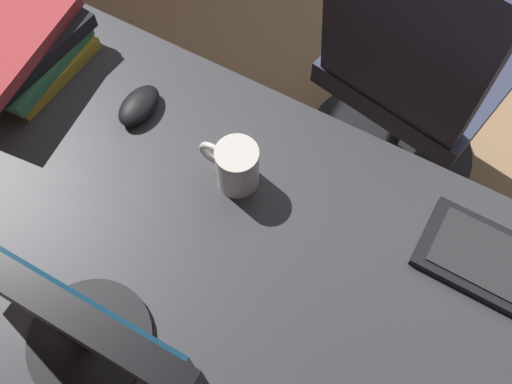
% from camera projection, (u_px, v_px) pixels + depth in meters
% --- Properties ---
extents(desk, '(1.83, 0.73, 0.73)m').
position_uv_depth(desk, '(242.00, 285.00, 0.97)').
color(desk, '#38383D').
rests_on(desk, ground).
extents(drawer_pedestal, '(0.40, 0.51, 0.69)m').
position_uv_depth(drawer_pedestal, '(213.00, 318.00, 1.26)').
color(drawer_pedestal, '#38383D').
rests_on(drawer_pedestal, ground).
extents(monitor_primary, '(0.48, 0.20, 0.40)m').
position_uv_depth(monitor_primary, '(41.00, 301.00, 0.65)').
color(monitor_primary, black).
rests_on(monitor_primary, desk).
extents(mouse_main, '(0.06, 0.10, 0.03)m').
position_uv_depth(mouse_main, '(139.00, 105.00, 1.04)').
color(mouse_main, black).
rests_on(mouse_main, desk).
extents(book_stack_near, '(0.22, 0.32, 0.11)m').
position_uv_depth(book_stack_near, '(17.00, 48.00, 1.06)').
color(book_stack_near, gold).
rests_on(book_stack_near, desk).
extents(coffee_mug, '(0.12, 0.08, 0.10)m').
position_uv_depth(coffee_mug, '(236.00, 166.00, 0.94)').
color(coffee_mug, silver).
rests_on(coffee_mug, desk).
extents(office_chair, '(0.56, 0.59, 0.97)m').
position_uv_depth(office_chair, '(407.00, 85.00, 1.43)').
color(office_chair, '#383D56').
rests_on(office_chair, ground).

